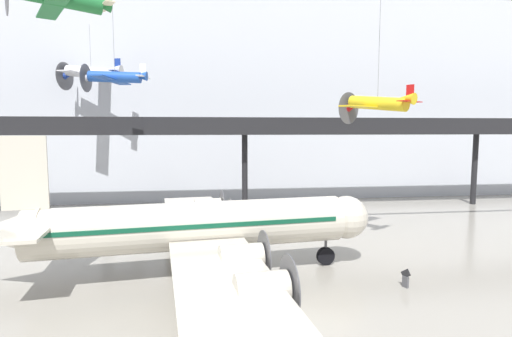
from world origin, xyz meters
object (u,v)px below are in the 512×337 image
(suspended_plane_white_twin, at_px, (91,73))
(airliner_silver_main, at_px, (192,227))
(info_sign_pedestal, at_px, (406,280))
(suspended_plane_yellow_lowwing, at_px, (377,104))
(suspended_plane_blue_trainer, at_px, (115,77))

(suspended_plane_white_twin, bearing_deg, airliner_silver_main, 134.41)
(suspended_plane_white_twin, height_order, info_sign_pedestal, suspended_plane_white_twin)
(suspended_plane_yellow_lowwing, distance_m, info_sign_pedestal, 14.80)
(suspended_plane_blue_trainer, distance_m, suspended_plane_white_twin, 13.00)
(suspended_plane_blue_trainer, bearing_deg, info_sign_pedestal, 150.63)
(airliner_silver_main, height_order, info_sign_pedestal, airliner_silver_main)
(suspended_plane_blue_trainer, bearing_deg, airliner_silver_main, 128.83)
(suspended_plane_blue_trainer, relative_size, suspended_plane_yellow_lowwing, 0.76)
(suspended_plane_blue_trainer, relative_size, suspended_plane_white_twin, 0.93)
(suspended_plane_yellow_lowwing, height_order, suspended_plane_white_twin, suspended_plane_white_twin)
(info_sign_pedestal, bearing_deg, suspended_plane_white_twin, 111.81)
(suspended_plane_blue_trainer, height_order, info_sign_pedestal, suspended_plane_blue_trainer)
(airliner_silver_main, distance_m, suspended_plane_blue_trainer, 18.20)
(suspended_plane_yellow_lowwing, bearing_deg, airliner_silver_main, 77.50)
(info_sign_pedestal, bearing_deg, airliner_silver_main, 143.95)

